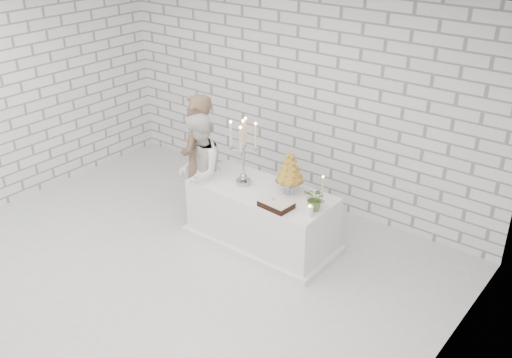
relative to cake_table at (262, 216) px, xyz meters
name	(u,v)px	position (x,y,z in m)	size (l,w,h in m)	color
ground	(171,271)	(-0.45, -1.15, -0.38)	(6.00, 5.00, 0.01)	silver
ceiling	(150,8)	(-0.45, -1.15, 2.62)	(6.00, 5.00, 0.01)	white
wall_back	(296,95)	(-0.45, 1.35, 1.12)	(6.00, 0.01, 3.00)	white
wall_left	(5,98)	(-3.45, -1.15, 1.12)	(0.01, 5.00, 3.00)	white
wall_right	(433,251)	(2.55, -1.15, 1.12)	(0.01, 5.00, 3.00)	white
cake_table	(262,216)	(0.00, 0.00, 0.00)	(1.80, 0.80, 0.75)	white
groom	(198,160)	(-1.01, -0.05, 0.50)	(0.64, 0.42, 1.75)	brown
bride	(199,172)	(-0.88, -0.16, 0.40)	(0.76, 0.59, 1.56)	white
candelabra	(243,153)	(-0.26, -0.02, 0.80)	(0.34, 0.34, 0.84)	#9E9DA8
croquembouche	(290,173)	(0.31, 0.13, 0.64)	(0.35, 0.35, 0.54)	#A06F1F
chocolate_cake	(276,204)	(0.40, -0.25, 0.42)	(0.36, 0.26, 0.08)	black
pillar_candle	(310,211)	(0.81, -0.18, 0.44)	(0.08, 0.08, 0.12)	white
extra_taper	(322,190)	(0.74, 0.17, 0.54)	(0.06, 0.06, 0.32)	beige
flowers	(315,199)	(0.78, -0.03, 0.52)	(0.26, 0.22, 0.28)	#3C5F2F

